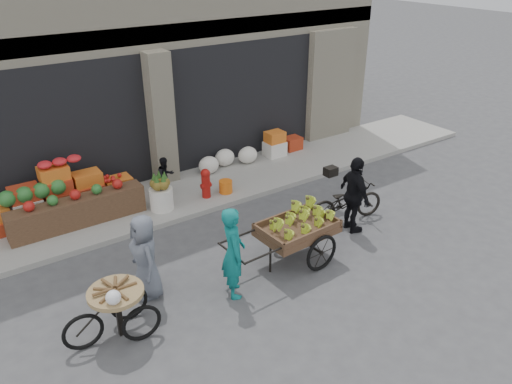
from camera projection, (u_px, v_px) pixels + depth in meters
ground at (287, 282)px, 8.93m from camera, size 80.00×80.00×0.00m
sidewalk at (183, 194)px, 11.93m from camera, size 18.00×2.20×0.12m
building at (107, 29)px, 13.35m from camera, size 14.00×6.45×7.00m
fruit_display at (70, 193)px, 10.60m from camera, size 3.10×1.12×1.24m
pineapple_bin at (162, 199)px, 11.04m from camera, size 0.52×0.52×0.50m
fire_hydrant at (206, 182)px, 11.50m from camera, size 0.22×0.22×0.71m
orange_bucket at (226, 187)px, 11.82m from camera, size 0.32×0.32×0.30m
right_bay_goods at (258, 150)px, 13.54m from camera, size 3.35×0.60×0.70m
seated_person at (166, 176)px, 11.59m from camera, size 0.51×0.43×0.93m
banana_cart at (295, 227)px, 9.20m from camera, size 2.48×1.11×1.02m
vendor_woman at (233, 252)px, 8.30m from camera, size 0.59×0.71×1.66m
tricycle_cart at (117, 305)px, 7.49m from camera, size 1.43×0.87×0.95m
vendor_grey at (145, 257)px, 8.30m from camera, size 0.53×0.78×1.53m
bicycle at (346, 201)px, 10.75m from camera, size 1.81×0.97×0.90m
cyclist at (354, 195)px, 10.19m from camera, size 0.61×1.03×1.65m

